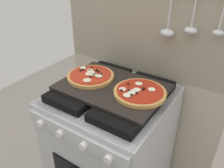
{
  "coord_description": "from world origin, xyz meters",
  "views": [
    {
      "loc": [
        0.56,
        -0.85,
        1.52
      ],
      "look_at": [
        0.0,
        0.0,
        0.93
      ],
      "focal_mm": 36.39,
      "sensor_mm": 36.0,
      "label": 1
    }
  ],
  "objects": [
    {
      "name": "pizza_right",
      "position": [
        0.16,
        0.01,
        0.93
      ],
      "size": [
        0.26,
        0.26,
        0.03
      ],
      "color": "tan",
      "rests_on": "baking_tray"
    },
    {
      "name": "baking_tray",
      "position": [
        0.0,
        0.0,
        0.91
      ],
      "size": [
        0.54,
        0.38,
        0.02
      ],
      "primitive_type": "cube",
      "color": "black",
      "rests_on": "stove"
    },
    {
      "name": "kitchen_backsplash",
      "position": [
        0.0,
        0.33,
        0.79
      ],
      "size": [
        1.1,
        0.09,
        1.55
      ],
      "color": "#B2A893",
      "rests_on": "ground_plane"
    },
    {
      "name": "stove",
      "position": [
        -0.0,
        -0.0,
        0.45
      ],
      "size": [
        0.6,
        0.64,
        0.9
      ],
      "color": "#B7BABF",
      "rests_on": "ground_plane"
    },
    {
      "name": "pizza_left",
      "position": [
        -0.15,
        0.01,
        0.93
      ],
      "size": [
        0.26,
        0.26,
        0.03
      ],
      "color": "tan",
      "rests_on": "baking_tray"
    }
  ]
}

